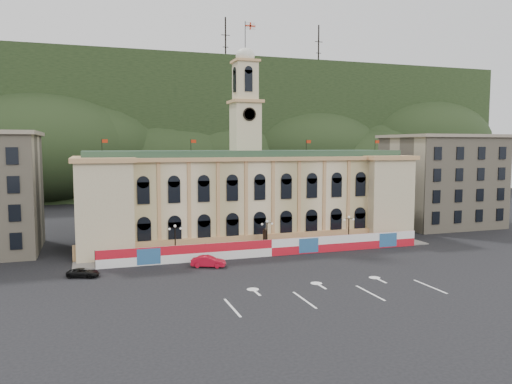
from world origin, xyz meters
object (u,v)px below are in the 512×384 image
object	(u,v)px
lamp_center	(267,234)
black_suv	(83,273)
red_sedan	(208,261)
statue	(265,245)

from	to	relation	value
lamp_center	black_suv	xyz separation A→B (m)	(-26.48, -5.70, -2.52)
lamp_center	red_sedan	bearing A→B (deg)	-151.97
lamp_center	red_sedan	distance (m)	12.05
lamp_center	statue	bearing A→B (deg)	90.00
lamp_center	black_suv	world-z (taller)	lamp_center
lamp_center	red_sedan	size ratio (longest dim) A/B	1.06
statue	red_sedan	distance (m)	12.34
statue	black_suv	size ratio (longest dim) A/B	0.85
lamp_center	black_suv	size ratio (longest dim) A/B	1.17
statue	black_suv	xyz separation A→B (m)	(-26.48, -6.70, -0.63)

